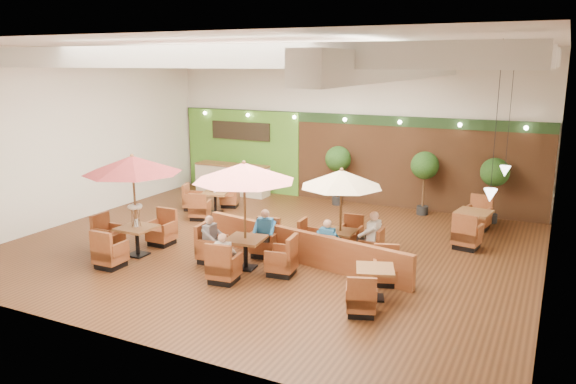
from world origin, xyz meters
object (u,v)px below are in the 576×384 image
Objects in this scene: diner_4 at (372,231)px; diner_1 at (265,229)px; topiary_2 at (495,175)px; table_1 at (245,196)px; table_5 at (473,225)px; table_2 at (341,196)px; topiary_0 at (338,161)px; table_3 at (209,200)px; diner_3 at (328,237)px; booth_divider at (302,247)px; table_4 at (375,284)px; service_counter at (232,179)px; diner_0 at (223,252)px; table_0 at (132,184)px; diner_2 at (211,234)px; topiary_1 at (425,168)px.

diner_1 is at bearing 112.71° from diner_4.
topiary_2 reaches higher than diner_1.
table_5 is (4.71, 5.06, -1.46)m from table_1.
table_2 reaches higher than topiary_0.
diner_3 is at bearing -46.83° from table_3.
diner_1 is at bearing -170.88° from booth_divider.
table_3 is at bearing 156.30° from table_2.
diner_1 reaches higher than table_4.
diner_0 is (4.64, -7.88, 0.16)m from service_counter.
topiary_0 is (4.33, 0.20, 1.01)m from service_counter.
topiary_0 reaches higher than booth_divider.
diner_3 is at bearing 35.63° from diner_0.
topiary_0 is 2.80× the size of diner_3.
table_0 is at bearing 11.19° from diner_1.
topiary_0 is at bearing 32.45° from diner_4.
topiary_2 reaches higher than diner_0.
table_3 reaches higher than diner_0.
table_5 is 6.23m from diner_1.
diner_0 is (0.31, -8.08, -0.85)m from topiary_0.
diner_4 is at bearing 89.85° from table_4.
table_0 is at bearing -80.38° from diner_2.
table_2 is 3.18× the size of diner_0.
booth_divider is 8.14× the size of diner_3.
table_0 is 1.28× the size of topiary_1.
diner_2 is (-5.71, -5.06, 0.35)m from table_5.
topiary_2 is 2.45× the size of diner_4.
service_counter reaches higher than table_5.
table_1 is at bearing -134.45° from table_2.
topiary_0 reaches higher than service_counter.
topiary_2 is at bearing 0.00° from topiary_0.
topiary_0 reaches higher than table_5.
table_1 is 2.65m from table_2.
diner_1 is (-1.10, 0.04, 0.33)m from booth_divider.
topiary_0 is 2.74× the size of diner_2.
diner_3 is at bearing -99.71° from topiary_1.
topiary_2 is at bearing 58.43° from table_4.
topiary_0 reaches higher than diner_2.
table_3 is at bearing -52.29° from diner_1.
table_3 is 4.76m from topiary_0.
service_counter is at bearing 145.20° from booth_divider.
diner_4 is (2.63, 1.97, -1.08)m from table_1.
table_4 is at bearing -12.68° from table_1.
diner_4 is at bearing -34.02° from service_counter.
booth_divider is at bearing 46.40° from diner_0.
diner_0 is at bearing 43.20° from diner_2.
diner_2 is at bearing -95.60° from topiary_0.
diner_4 is at bearing -91.74° from topiary_1.
diner_4 is (2.94, -5.10, -0.81)m from topiary_0.
diner_0 is 2.01m from diner_1.
booth_divider is at bearing -77.02° from topiary_0.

